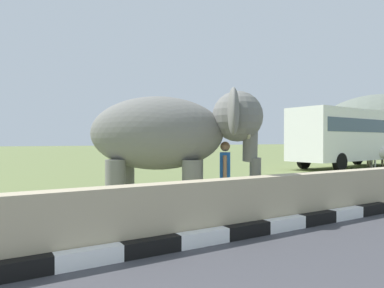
% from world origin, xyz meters
% --- Properties ---
extents(barrier_parapet, '(28.00, 0.36, 1.00)m').
position_xyz_m(barrier_parapet, '(2.00, 4.45, 0.50)').
color(barrier_parapet, tan).
rests_on(barrier_parapet, ground_plane).
extents(elephant, '(3.95, 3.58, 2.81)m').
position_xyz_m(elephant, '(3.53, 6.64, 1.81)').
color(elephant, slate).
rests_on(elephant, ground_plane).
extents(person_handler, '(0.45, 0.55, 1.66)m').
position_xyz_m(person_handler, '(4.65, 6.10, 0.93)').
color(person_handler, navy).
rests_on(person_handler, ground_plane).
extents(bus_white, '(9.58, 3.35, 3.50)m').
position_xyz_m(bus_white, '(19.16, 12.97, 2.08)').
color(bus_white, silver).
rests_on(bus_white, ground_plane).
extents(cow_near, '(1.85, 1.28, 1.23)m').
position_xyz_m(cow_near, '(20.66, 11.97, 0.87)').
color(cow_near, beige).
rests_on(cow_near, ground_plane).
extents(cow_far, '(1.79, 1.42, 1.23)m').
position_xyz_m(cow_far, '(21.41, 12.59, 0.87)').
color(cow_far, tan).
rests_on(cow_far, ground_plane).
extents(hill_east, '(27.48, 21.99, 18.18)m').
position_xyz_m(hill_east, '(55.00, 32.25, 0.00)').
color(hill_east, slate).
rests_on(hill_east, ground_plane).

